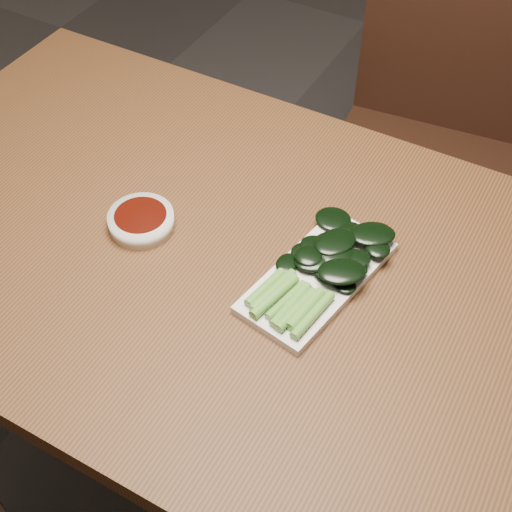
% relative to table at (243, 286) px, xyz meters
% --- Properties ---
extents(ground, '(6.00, 6.00, 0.00)m').
position_rel_table_xyz_m(ground, '(0.00, 0.00, -0.68)').
color(ground, '#322F2F').
rests_on(ground, ground).
extents(table, '(1.40, 0.80, 0.75)m').
position_rel_table_xyz_m(table, '(0.00, 0.00, 0.00)').
color(table, '#4C2D15').
rests_on(table, ground).
extents(chair_far, '(0.51, 0.51, 0.89)m').
position_rel_table_xyz_m(chair_far, '(0.09, 0.76, -0.19)').
color(chair_far, black).
rests_on(chair_far, ground).
extents(sauce_bowl, '(0.11, 0.11, 0.03)m').
position_rel_table_xyz_m(sauce_bowl, '(-0.18, -0.02, 0.09)').
color(sauce_bowl, silver).
rests_on(sauce_bowl, table).
extents(serving_plate, '(0.17, 0.28, 0.01)m').
position_rel_table_xyz_m(serving_plate, '(0.12, 0.02, 0.08)').
color(serving_plate, silver).
rests_on(serving_plate, table).
extents(gai_lan, '(0.16, 0.27, 0.03)m').
position_rel_table_xyz_m(gai_lan, '(0.13, 0.04, 0.10)').
color(gai_lan, '#589734').
rests_on(gai_lan, serving_plate).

